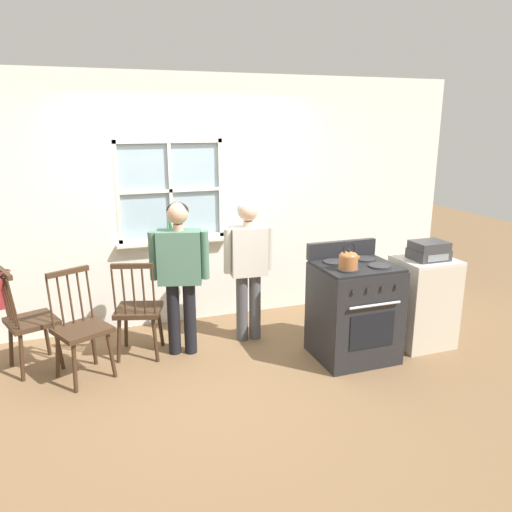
# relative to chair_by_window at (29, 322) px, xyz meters

# --- Properties ---
(ground_plane) EXTENTS (16.00, 16.00, 0.00)m
(ground_plane) POSITION_rel_chair_by_window_xyz_m (1.67, -0.69, -0.45)
(ground_plane) COLOR brown
(wall_back) EXTENTS (6.40, 0.16, 2.70)m
(wall_back) POSITION_rel_chair_by_window_xyz_m (1.68, 0.71, 0.89)
(wall_back) COLOR silver
(wall_back) RESTS_ON ground_plane
(chair_by_window) EXTENTS (0.52, 0.53, 0.97)m
(chair_by_window) POSITION_rel_chair_by_window_xyz_m (0.00, 0.00, 0.00)
(chair_by_window) COLOR #3D2819
(chair_by_window) RESTS_ON ground_plane
(chair_near_wall) EXTENTS (0.52, 0.51, 0.97)m
(chair_near_wall) POSITION_rel_chair_by_window_xyz_m (0.96, -0.05, 0.00)
(chair_near_wall) COLOR #3D2819
(chair_near_wall) RESTS_ON ground_plane
(chair_center_cluster) EXTENTS (0.55, 0.54, 0.97)m
(chair_center_cluster) POSITION_rel_chair_by_window_xyz_m (0.44, -0.33, 0.00)
(chair_center_cluster) COLOR #3D2819
(chair_center_cluster) RESTS_ON ground_plane
(person_elderly_left) EXTENTS (0.57, 0.31, 1.49)m
(person_elderly_left) POSITION_rel_chair_by_window_xyz_m (1.36, -0.14, 0.45)
(person_elderly_left) COLOR black
(person_elderly_left) RESTS_ON ground_plane
(person_teen_center) EXTENTS (0.52, 0.24, 1.46)m
(person_teen_center) POSITION_rel_chair_by_window_xyz_m (2.07, -0.05, 0.43)
(person_teen_center) COLOR #4C4C51
(person_teen_center) RESTS_ON ground_plane
(stove) EXTENTS (0.72, 0.68, 1.08)m
(stove) POSITION_rel_chair_by_window_xyz_m (2.89, -0.76, 0.02)
(stove) COLOR #232326
(stove) RESTS_ON ground_plane
(kettle) EXTENTS (0.21, 0.17, 0.25)m
(kettle) POSITION_rel_chair_by_window_xyz_m (2.73, -0.90, 0.57)
(kettle) COLOR #A86638
(kettle) RESTS_ON stove
(potted_plant) EXTENTS (0.15, 0.15, 0.25)m
(potted_plant) POSITION_rel_chair_by_window_xyz_m (1.41, 0.62, 0.56)
(potted_plant) COLOR #42474C
(potted_plant) RESTS_ON wall_back
(side_counter) EXTENTS (0.55, 0.50, 0.90)m
(side_counter) POSITION_rel_chair_by_window_xyz_m (3.69, -0.74, -0.00)
(side_counter) COLOR beige
(side_counter) RESTS_ON ground_plane
(stereo) EXTENTS (0.34, 0.29, 0.18)m
(stereo) POSITION_rel_chair_by_window_xyz_m (3.69, -0.76, 0.53)
(stereo) COLOR #38383A
(stereo) RESTS_ON side_counter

